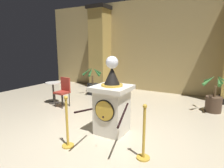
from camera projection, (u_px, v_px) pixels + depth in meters
name	position (u px, v px, depth m)	size (l,w,h in m)	color
ground_plane	(93.00, 138.00, 4.22)	(11.80, 11.80, 0.00)	beige
back_wall	(160.00, 46.00, 8.12)	(11.80, 0.16, 3.93)	tan
pedestal_clock	(112.00, 104.00, 4.35)	(0.80, 0.80, 1.77)	silver
stanchion_near	(67.00, 129.00, 3.78)	(0.24, 0.24, 1.05)	gold
stanchion_far	(144.00, 140.00, 3.37)	(0.24, 0.24, 1.02)	gold
velvet_rope	(103.00, 113.00, 3.49)	(0.94, 0.92, 0.22)	black
column_left	(100.00, 48.00, 9.09)	(0.95, 0.95, 3.78)	black
potted_palm_left	(93.00, 86.00, 7.96)	(0.81, 0.84, 1.15)	black
potted_palm_right	(214.00, 100.00, 5.80)	(0.81, 0.84, 1.17)	#4C3828
cafe_table	(53.00, 90.00, 6.68)	(0.51, 0.51, 0.74)	#332D28
cafe_chair_red	(64.00, 89.00, 6.33)	(0.43, 0.43, 0.96)	black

